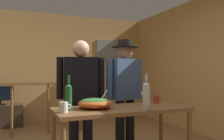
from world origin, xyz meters
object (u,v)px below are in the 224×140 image
tv_console (1,116)px  serving_table (122,115)px  mug_red (156,99)px  person_standing_right (125,86)px  framed_picture (107,50)px  mug_white (64,107)px  flat_screen_tv (1,94)px  stair_railing (38,100)px  wine_bottle_clear (146,95)px  person_standing_left (81,90)px  salad_bowl (95,103)px  wine_bottle_green (68,96)px  wine_glass (144,94)px

tv_console → serving_table: size_ratio=0.59×
mug_red → person_standing_right: size_ratio=0.07×
framed_picture → mug_white: 4.10m
serving_table → person_standing_right: person_standing_right is taller
framed_picture → flat_screen_tv: (-2.58, -0.32, -1.06)m
mug_white → person_standing_right: bearing=33.6°
framed_picture → person_standing_right: (-0.87, -2.86, -0.79)m
stair_railing → wine_bottle_clear: size_ratio=6.98×
person_standing_left → tv_console: bearing=-54.8°
salad_bowl → person_standing_right: (0.63, 0.53, 0.14)m
wine_bottle_green → person_standing_left: bearing=62.3°
framed_picture → stair_railing: (-1.89, -1.22, -1.13)m
wine_glass → wine_bottle_green: wine_bottle_green is taller
stair_railing → wine_glass: stair_railing is taller
wine_glass → mug_red: wine_glass is taller
wine_bottle_clear → salad_bowl: bearing=151.4°
stair_railing → wine_glass: 2.30m
wine_glass → person_standing_left: size_ratio=0.10×
serving_table → wine_glass: (0.43, 0.24, 0.20)m
stair_railing → person_standing_left: bearing=-77.1°
framed_picture → salad_bowl: (-1.49, -3.40, -0.93)m
stair_railing → salad_bowl: size_ratio=6.95×
framed_picture → salad_bowl: size_ratio=1.60×
wine_glass → wine_bottle_clear: bearing=-117.2°
framed_picture → salad_bowl: bearing=-113.7°
flat_screen_tv → wine_glass: bearing=-57.8°
stair_railing → person_standing_right: (1.02, -1.65, 0.34)m
wine_bottle_green → tv_console: bearing=104.2°
salad_bowl → wine_bottle_green: 0.31m
person_standing_right → wine_bottle_clear: bearing=68.0°
tv_console → wine_glass: (1.82, -2.92, 0.66)m
framed_picture → mug_red: 3.49m
tv_console → salad_bowl: (1.09, -3.11, 0.61)m
mug_red → mug_white: (-1.24, -0.22, 0.00)m
stair_railing → person_standing_right: 1.97m
wine_bottle_clear → person_standing_right: size_ratio=0.23×
mug_red → framed_picture: bearing=79.2°
stair_railing → mug_red: stair_railing is taller
stair_railing → tv_console: bearing=126.7°
stair_railing → flat_screen_tv: (-0.69, 0.90, 0.07)m
flat_screen_tv → wine_glass: size_ratio=3.11×
framed_picture → person_standing_right: 3.09m
flat_screen_tv → person_standing_right: bearing=-56.0°
stair_railing → salad_bowl: 2.22m
flat_screen_tv → mug_red: 3.56m
mug_red → mug_white: size_ratio=0.86×
serving_table → salad_bowl: (-0.30, 0.05, 0.15)m
salad_bowl → mug_white: bearing=-160.8°
mug_red → wine_bottle_green: bearing=-175.3°
mug_red → tv_console: bearing=122.8°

